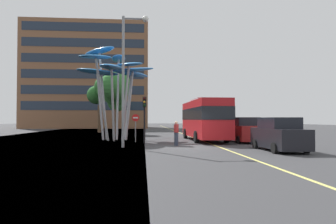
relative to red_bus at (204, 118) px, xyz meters
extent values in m
cube|color=#38383A|center=(-2.13, -6.42, -2.07)|extent=(120.00, 240.00, 0.10)
cube|color=gray|center=(-13.26, -6.42, -2.05)|extent=(16.00, 240.00, 0.05)
cube|color=#E0D666|center=(-0.26, -6.42, -2.03)|extent=(0.16, 144.00, 0.01)
cube|color=red|center=(0.00, 0.00, -0.12)|extent=(2.58, 9.76, 3.11)
cube|color=black|center=(0.00, 0.00, 0.32)|extent=(2.61, 9.86, 1.00)
cube|color=yellow|center=(-0.06, 4.80, 1.14)|extent=(1.35, 0.12, 0.36)
cube|color=#B2B2B7|center=(0.00, 0.00, 1.56)|extent=(1.89, 3.43, 0.24)
cylinder|color=black|center=(1.19, 3.03, -1.54)|extent=(0.29, 0.96, 0.96)
cylinder|color=black|center=(-1.27, 3.00, -1.54)|extent=(0.29, 0.96, 0.96)
cylinder|color=black|center=(1.26, -2.66, -1.54)|extent=(0.29, 0.96, 0.96)
cylinder|color=black|center=(-1.19, -2.70, -1.54)|extent=(0.29, 0.96, 0.96)
cylinder|color=#9EA0A5|center=(-6.64, 1.37, 1.19)|extent=(0.82, 0.29, 6.44)
ellipsoid|color=#2D7FD1|center=(-6.34, 1.41, 4.40)|extent=(3.98, 1.78, 0.82)
cylinder|color=#9EA0A5|center=(-6.80, 2.08, 1.08)|extent=(0.86, 0.77, 6.22)
ellipsoid|color=#2D7FD1|center=(-6.51, 2.32, 4.17)|extent=(4.02, 3.69, 0.70)
cylinder|color=#9EA0A5|center=(-7.81, 2.74, 1.93)|extent=(0.23, 2.30, 7.96)
ellipsoid|color=#388EDB|center=(-7.83, 3.79, 5.88)|extent=(1.38, 3.18, 0.54)
cylinder|color=#9EA0A5|center=(-9.12, 2.12, 2.13)|extent=(1.07, 0.80, 8.32)
ellipsoid|color=#2D7FD1|center=(-9.51, 2.38, 6.28)|extent=(3.58, 2.95, 0.82)
cylinder|color=#9EA0A5|center=(-9.26, 1.40, 1.07)|extent=(0.79, 0.28, 6.20)
ellipsoid|color=#388EDB|center=(-9.55, 1.43, 4.16)|extent=(4.01, 2.11, 0.92)
cylinder|color=#9EA0A5|center=(-8.94, 0.05, 1.56)|extent=(1.24, 1.29, 7.21)
ellipsoid|color=#4299E0|center=(-9.41, -0.45, 5.15)|extent=(3.17, 3.24, 0.72)
cylinder|color=#9EA0A5|center=(-8.00, -0.06, 1.13)|extent=(0.38, 1.18, 6.33)
ellipsoid|color=#2D7FD1|center=(-8.08, -0.53, 4.28)|extent=(2.31, 4.32, 0.80)
cylinder|color=#9EA0A5|center=(-6.94, 0.44, 1.32)|extent=(0.87, 0.83, 6.71)
ellipsoid|color=#2D7FD1|center=(-6.64, 0.16, 4.67)|extent=(3.20, 3.14, 0.63)
cylinder|color=black|center=(-5.29, -2.92, -0.22)|extent=(0.12, 0.12, 3.61)
cube|color=black|center=(-5.29, -3.06, 1.19)|extent=(0.28, 0.24, 0.80)
sphere|color=#390706|center=(-5.29, -3.19, 1.45)|extent=(0.18, 0.18, 0.18)
sphere|color=orange|center=(-5.29, -3.19, 1.19)|extent=(0.18, 0.18, 0.18)
sphere|color=black|center=(-5.29, -3.19, 0.93)|extent=(0.18, 0.18, 0.18)
cylinder|color=black|center=(-5.25, 0.73, -0.10)|extent=(0.12, 0.12, 3.85)
cube|color=black|center=(-5.25, 0.59, 1.43)|extent=(0.28, 0.24, 0.80)
sphere|color=red|center=(-5.25, 0.46, 1.69)|extent=(0.18, 0.18, 0.18)
sphere|color=#3A2707|center=(-5.25, 0.46, 1.43)|extent=(0.18, 0.18, 0.18)
sphere|color=black|center=(-5.25, 0.46, 1.17)|extent=(0.18, 0.18, 0.18)
cube|color=black|center=(2.67, -9.01, -1.27)|extent=(1.81, 4.59, 1.15)
cube|color=black|center=(2.67, -9.01, -0.37)|extent=(1.67, 2.52, 0.65)
cylinder|color=black|center=(3.58, -7.59, -1.72)|extent=(0.20, 0.60, 0.60)
cylinder|color=black|center=(1.77, -7.59, -1.72)|extent=(0.20, 0.60, 0.60)
cylinder|color=black|center=(3.58, -10.43, -1.72)|extent=(0.20, 0.60, 0.60)
cylinder|color=black|center=(1.77, -10.43, -1.72)|extent=(0.20, 0.60, 0.60)
cube|color=maroon|center=(2.88, -2.49, -1.25)|extent=(1.89, 3.82, 1.18)
cube|color=black|center=(2.88, -2.49, -0.32)|extent=(1.74, 2.10, 0.67)
cylinder|color=black|center=(3.82, -1.31, -1.72)|extent=(0.20, 0.60, 0.60)
cylinder|color=black|center=(1.93, -1.31, -1.72)|extent=(0.20, 0.60, 0.60)
cylinder|color=black|center=(3.82, -3.68, -1.72)|extent=(0.20, 0.60, 0.60)
cylinder|color=black|center=(1.93, -3.68, -1.72)|extent=(0.20, 0.60, 0.60)
cube|color=maroon|center=(2.75, 4.48, -1.15)|extent=(1.88, 4.42, 1.38)
cube|color=black|center=(2.75, 4.48, -0.12)|extent=(1.73, 2.43, 0.69)
cylinder|color=black|center=(3.69, 5.85, -1.72)|extent=(0.20, 0.60, 0.60)
cylinder|color=black|center=(1.81, 5.85, -1.72)|extent=(0.20, 0.60, 0.60)
cylinder|color=black|center=(3.69, 3.11, -1.72)|extent=(0.20, 0.60, 0.60)
cylinder|color=black|center=(1.81, 3.11, -1.72)|extent=(0.20, 0.60, 0.60)
cylinder|color=gray|center=(-6.73, -6.04, 2.39)|extent=(0.18, 0.18, 8.82)
cylinder|color=gray|center=(-5.99, -6.04, 6.65)|extent=(1.48, 0.12, 0.12)
sphere|color=silver|center=(-5.25, -6.04, 6.65)|extent=(0.44, 0.44, 0.44)
cylinder|color=brown|center=(-9.12, 14.01, -0.42)|extent=(0.38, 0.38, 3.21)
sphere|color=#2D6B2D|center=(-10.29, 15.16, 3.60)|extent=(2.59, 2.59, 2.59)
sphere|color=#2D6B2D|center=(-8.97, 14.04, 3.05)|extent=(2.70, 2.70, 2.70)
sphere|color=#2D6B2D|center=(-8.89, 12.99, 4.14)|extent=(3.95, 3.95, 3.95)
sphere|color=#2D6B2D|center=(-8.92, 15.11, 2.22)|extent=(2.60, 2.60, 2.60)
sphere|color=#2D6B2D|center=(-9.24, 14.51, 3.12)|extent=(2.81, 2.81, 2.81)
cylinder|color=brown|center=(-11.66, 17.76, -0.06)|extent=(0.50, 0.50, 3.93)
sphere|color=#286028|center=(-12.30, 18.89, 3.44)|extent=(2.71, 2.71, 2.71)
sphere|color=#286028|center=(-10.76, 16.72, 4.47)|extent=(2.95, 2.95, 2.95)
sphere|color=#286028|center=(-11.22, 18.65, 4.57)|extent=(2.49, 2.49, 2.49)
cylinder|color=#2D3342|center=(-3.05, -5.13, -1.55)|extent=(0.29, 0.29, 0.94)
cylinder|color=maroon|center=(-3.05, -5.13, -0.79)|extent=(0.34, 0.34, 0.58)
sphere|color=tan|center=(-3.05, -5.13, -0.39)|extent=(0.22, 0.22, 0.22)
cylinder|color=gray|center=(-6.01, -1.25, -0.87)|extent=(0.08, 0.08, 2.30)
cylinder|color=red|center=(-6.01, -1.28, -0.02)|extent=(0.60, 0.03, 0.60)
cube|color=white|center=(-6.01, -1.31, -0.02)|extent=(0.40, 0.04, 0.11)
cube|color=brown|center=(-17.31, 41.30, 9.08)|extent=(25.74, 12.05, 22.21)
cube|color=#1E2838|center=(-17.31, 35.25, 2.58)|extent=(24.19, 0.08, 1.78)
cube|color=#1E2838|center=(-17.31, 35.25, 5.75)|extent=(24.19, 0.08, 1.78)
cube|color=#1E2838|center=(-17.31, 35.25, 8.92)|extent=(24.19, 0.08, 1.78)
cube|color=#1E2838|center=(-17.31, 35.25, 12.10)|extent=(24.19, 0.08, 1.78)
cube|color=#1E2838|center=(-17.31, 35.25, 15.27)|extent=(24.19, 0.08, 1.78)
cube|color=#1E2838|center=(-17.31, 35.25, 18.44)|extent=(24.19, 0.08, 1.78)
camera|label=1|loc=(-5.39, -26.49, -0.15)|focal=32.48mm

